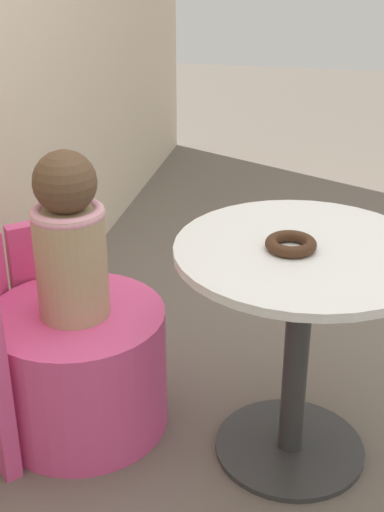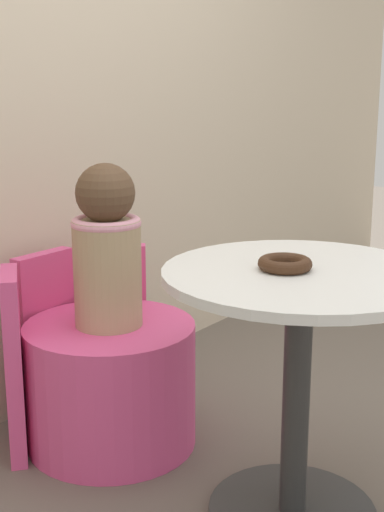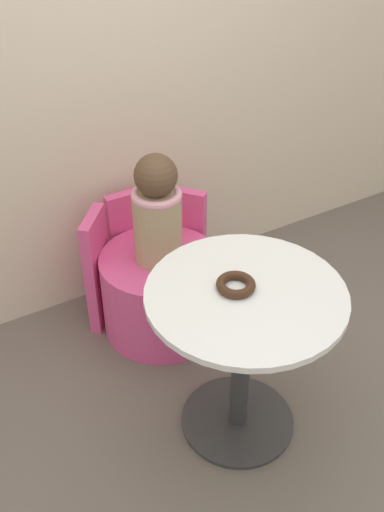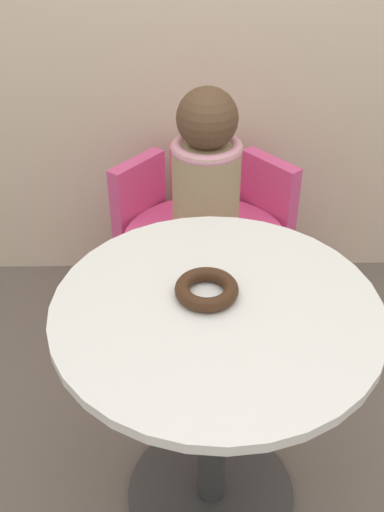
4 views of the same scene
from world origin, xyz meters
TOP-DOWN VIEW (x-y plane):
  - ground_plane at (0.00, 0.00)m, footprint 12.00×12.00m
  - round_table at (-0.05, 0.03)m, footprint 0.70×0.70m
  - tub_chair at (-0.05, 0.70)m, footprint 0.54×0.54m
  - booth_backrest at (-0.05, 0.93)m, footprint 0.64×0.24m
  - child_figure at (-0.05, 0.70)m, footprint 0.22×0.22m
  - donut at (-0.07, 0.07)m, footprint 0.14×0.14m

SIDE VIEW (x-z plane):
  - ground_plane at x=0.00m, z-range 0.00..0.00m
  - tub_chair at x=-0.05m, z-range 0.00..0.40m
  - booth_backrest at x=-0.05m, z-range 0.00..0.59m
  - round_table at x=-0.05m, z-range 0.15..0.83m
  - child_figure at x=-0.05m, z-range 0.40..0.90m
  - donut at x=-0.07m, z-range 0.69..0.72m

